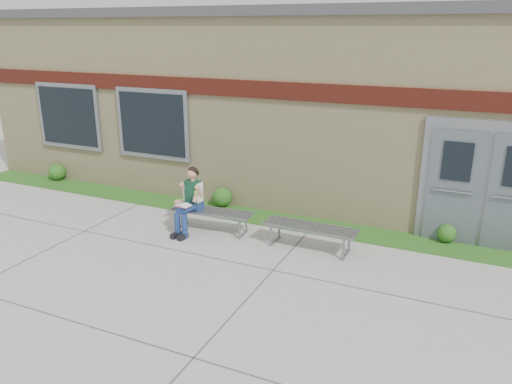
% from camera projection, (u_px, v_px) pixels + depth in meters
% --- Properties ---
extents(ground, '(80.00, 80.00, 0.00)m').
position_uv_depth(ground, '(205.00, 272.00, 8.13)').
color(ground, '#9E9E99').
rests_on(ground, ground).
extents(grass_strip, '(16.00, 0.80, 0.02)m').
position_uv_depth(grass_strip, '(267.00, 218.00, 10.38)').
color(grass_strip, '#165419').
rests_on(grass_strip, ground).
extents(school_building, '(16.20, 6.22, 4.20)m').
position_uv_depth(school_building, '(320.00, 97.00, 12.65)').
color(school_building, beige).
rests_on(school_building, ground).
extents(bench_left, '(1.66, 0.59, 0.42)m').
position_uv_depth(bench_left, '(212.00, 215.00, 9.66)').
color(bench_left, slate).
rests_on(bench_left, ground).
extents(bench_right, '(1.69, 0.50, 0.44)m').
position_uv_depth(bench_right, '(310.00, 231.00, 8.87)').
color(bench_right, slate).
rests_on(bench_right, ground).
extents(girl, '(0.46, 0.79, 1.28)m').
position_uv_depth(girl, '(190.00, 199.00, 9.53)').
color(girl, navy).
rests_on(girl, ground).
extents(shrub_west, '(0.43, 0.43, 0.43)m').
position_uv_depth(shrub_west, '(57.00, 172.00, 12.89)').
color(shrub_west, '#165419').
rests_on(shrub_west, grass_strip).
extents(shrub_mid, '(0.43, 0.43, 0.43)m').
position_uv_depth(shrub_mid, '(222.00, 197.00, 10.99)').
color(shrub_mid, '#165419').
rests_on(shrub_mid, grass_strip).
extents(shrub_east, '(0.34, 0.34, 0.34)m').
position_uv_depth(shrub_east, '(447.00, 233.00, 9.17)').
color(shrub_east, '#165419').
rests_on(shrub_east, grass_strip).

